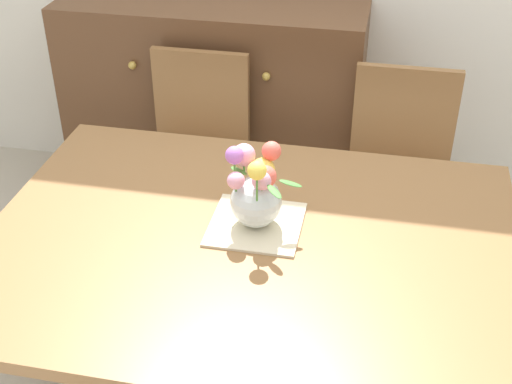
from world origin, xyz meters
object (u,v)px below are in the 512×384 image
dresser (214,106)px  flower_vase (256,190)px  dining_table (249,261)px  chair_right (399,164)px  chair_left (196,143)px

dresser → flower_vase: bearing=-69.7°
dining_table → flower_vase: 0.22m
dresser → flower_vase: size_ratio=5.41×
dining_table → chair_right: chair_right is taller
flower_vase → dining_table: bearing=-92.9°
dining_table → flower_vase: bearing=87.1°
dresser → chair_right: bearing=-24.5°
chair_left → dresser: dresser is taller
chair_right → dresser: 0.98m
dining_table → flower_vase: (0.00, 0.08, 0.20)m
chair_left → dresser: bearing=-86.3°
dining_table → chair_left: bearing=115.1°
dining_table → chair_right: (0.43, 0.92, -0.15)m
chair_right → dining_table: bearing=64.9°
dining_table → flower_vase: size_ratio=6.08×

